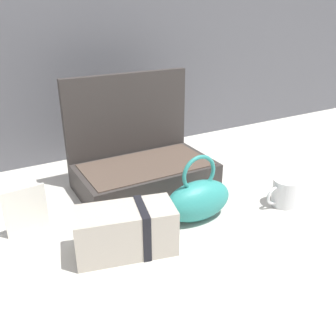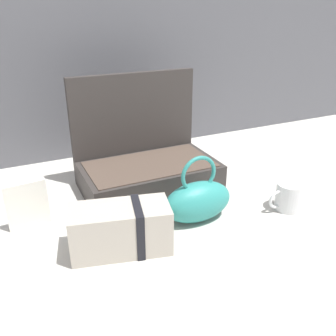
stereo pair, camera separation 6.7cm
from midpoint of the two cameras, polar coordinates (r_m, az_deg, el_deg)
ground_plane at (r=1.11m, az=-3.17°, el=-7.11°), size 6.00×6.00×0.00m
open_suitcase at (r=1.24m, az=-5.73°, el=0.87°), size 0.44×0.27×0.37m
teal_pouch_handbag at (r=1.05m, az=2.86°, el=-4.91°), size 0.21×0.11×0.20m
cream_toiletry_bag at (r=0.93m, az=-8.55°, el=-9.59°), size 0.27×0.17×0.12m
coffee_mug at (r=1.18m, az=16.07°, el=-3.71°), size 0.11×0.08×0.08m
info_card_left at (r=1.07m, az=-22.89°, el=-6.16°), size 0.11×0.02×0.13m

